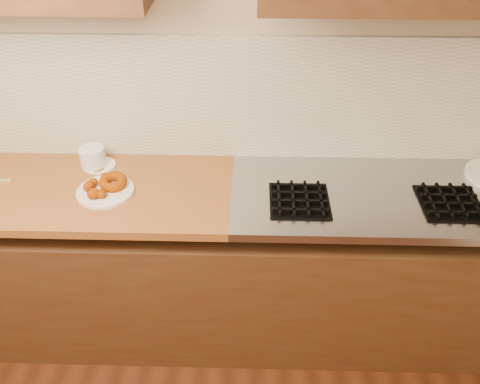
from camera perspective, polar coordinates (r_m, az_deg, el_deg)
wall_back at (r=2.41m, az=-13.09°, el=13.58°), size 4.00×0.02×2.70m
base_cabinet at (r=2.68m, az=-11.73°, el=-8.52°), size 3.60×0.60×0.77m
stovetop at (r=2.36m, az=15.02°, el=-0.39°), size 1.30×0.62×0.04m
backsplash at (r=2.46m, az=-12.67°, el=10.24°), size 3.60×0.02×0.60m
burner_grates at (r=2.27m, az=14.90°, el=-0.94°), size 0.91×0.26×0.03m
donut_plate at (r=2.34m, az=-14.87°, el=0.07°), size 0.25×0.25×0.01m
ring_donut at (r=2.34m, az=-14.08°, el=1.11°), size 0.16×0.17×0.06m
fried_dough_chunks at (r=2.32m, az=-15.92°, el=0.53°), size 0.12×0.19×0.05m
plastic_tub at (r=2.51m, az=-16.21°, el=3.75°), size 0.12×0.12×0.10m
tub_lid at (r=2.53m, az=-15.47°, el=2.90°), size 0.16×0.16×0.01m
brass_jar_lid at (r=2.50m, az=-15.65°, el=2.48°), size 0.08×0.08×0.01m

